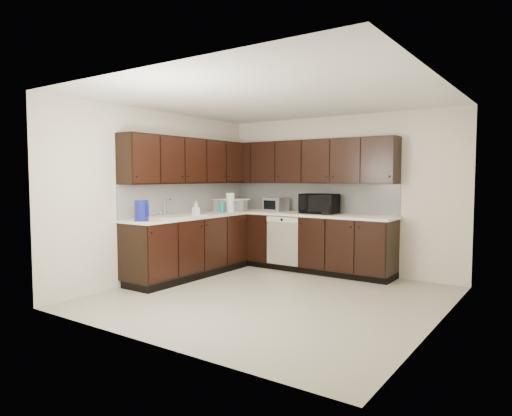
{
  "coord_description": "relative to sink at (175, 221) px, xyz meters",
  "views": [
    {
      "loc": [
        3.08,
        -4.8,
        1.54
      ],
      "look_at": [
        -0.66,
        0.6,
        1.08
      ],
      "focal_mm": 32.0,
      "sensor_mm": 36.0,
      "label": 1
    }
  ],
  "objects": [
    {
      "name": "floor",
      "position": [
        1.68,
        0.01,
        -0.88
      ],
      "size": [
        4.0,
        4.0,
        0.0
      ],
      "primitive_type": "plane",
      "color": "#AEA890",
      "rests_on": "ground"
    },
    {
      "name": "ceiling",
      "position": [
        1.68,
        0.01,
        1.62
      ],
      "size": [
        4.0,
        4.0,
        0.0
      ],
      "primitive_type": "plane",
      "rotation": [
        3.14,
        0.0,
        0.0
      ],
      "color": "white",
      "rests_on": "wall_back"
    },
    {
      "name": "wall_back",
      "position": [
        1.68,
        2.01,
        0.37
      ],
      "size": [
        4.0,
        0.02,
        2.5
      ],
      "primitive_type": "cube",
      "color": "beige",
      "rests_on": "floor"
    },
    {
      "name": "wall_left",
      "position": [
        -0.32,
        0.01,
        0.37
      ],
      "size": [
        0.02,
        4.0,
        2.5
      ],
      "primitive_type": "cube",
      "color": "beige",
      "rests_on": "floor"
    },
    {
      "name": "wall_right",
      "position": [
        3.68,
        0.01,
        0.37
      ],
      "size": [
        0.02,
        4.0,
        2.5
      ],
      "primitive_type": "cube",
      "color": "beige",
      "rests_on": "floor"
    },
    {
      "name": "wall_front",
      "position": [
        1.68,
        -1.99,
        0.37
      ],
      "size": [
        4.0,
        0.02,
        2.5
      ],
      "primitive_type": "cube",
      "color": "beige",
      "rests_on": "floor"
    },
    {
      "name": "lower_cabinets",
      "position": [
        0.67,
        1.12,
        -0.47
      ],
      "size": [
        3.0,
        2.8,
        0.9
      ],
      "color": "black",
      "rests_on": "floor"
    },
    {
      "name": "countertop",
      "position": [
        0.67,
        1.12,
        0.04
      ],
      "size": [
        3.03,
        2.83,
        0.04
      ],
      "color": "silver",
      "rests_on": "lower_cabinets"
    },
    {
      "name": "backsplash",
      "position": [
        0.46,
        1.33,
        0.3
      ],
      "size": [
        3.0,
        2.8,
        0.48
      ],
      "color": "#B5B6B1",
      "rests_on": "countertop"
    },
    {
      "name": "upper_cabinets",
      "position": [
        0.58,
        1.22,
        0.89
      ],
      "size": [
        3.0,
        2.8,
        0.7
      ],
      "color": "black",
      "rests_on": "wall_back"
    },
    {
      "name": "dishwasher",
      "position": [
        0.98,
        1.42,
        -0.33
      ],
      "size": [
        0.58,
        0.04,
        0.78
      ],
      "color": "beige",
      "rests_on": "lower_cabinets"
    },
    {
      "name": "sink",
      "position": [
        0.0,
        0.0,
        0.0
      ],
      "size": [
        0.54,
        0.82,
        0.42
      ],
      "color": "beige",
      "rests_on": "countertop"
    },
    {
      "name": "microwave",
      "position": [
        1.48,
        1.72,
        0.22
      ],
      "size": [
        0.6,
        0.43,
        0.31
      ],
      "primitive_type": "imported",
      "rotation": [
        0.0,
        0.0,
        0.08
      ],
      "color": "black",
      "rests_on": "countertop"
    },
    {
      "name": "soap_bottle_a",
      "position": [
        0.2,
        0.24,
        0.16
      ],
      "size": [
        0.11,
        0.11,
        0.2
      ],
      "primitive_type": "imported",
      "rotation": [
        0.0,
        0.0,
        -0.24
      ],
      "color": "gray",
      "rests_on": "countertop"
    },
    {
      "name": "soap_bottle_b",
      "position": [
        -0.18,
        0.67,
        0.17
      ],
      "size": [
        0.09,
        0.09,
        0.22
      ],
      "primitive_type": "imported",
      "rotation": [
        0.0,
        0.0,
        0.06
      ],
      "color": "gray",
      "rests_on": "countertop"
    },
    {
      "name": "toaster_oven",
      "position": [
        0.66,
        1.72,
        0.17
      ],
      "size": [
        0.4,
        0.32,
        0.23
      ],
      "primitive_type": "cube",
      "rotation": [
        0.0,
        0.0,
        -0.12
      ],
      "color": "#BDBEC0",
      "rests_on": "countertop"
    },
    {
      "name": "storage_bin",
      "position": [
        -0.02,
        1.36,
        0.16
      ],
      "size": [
        0.62,
        0.56,
        0.2
      ],
      "primitive_type": "cube",
      "rotation": [
        0.0,
        0.0,
        0.43
      ],
      "color": "white",
      "rests_on": "countertop"
    },
    {
      "name": "blue_pitcher",
      "position": [
        0.07,
        -0.69,
        0.2
      ],
      "size": [
        0.24,
        0.24,
        0.28
      ],
      "primitive_type": "cylinder",
      "rotation": [
        0.0,
        0.0,
        -0.34
      ],
      "color": "#0F1792",
      "rests_on": "countertop"
    },
    {
      "name": "teal_tumbler",
      "position": [
        0.15,
        0.93,
        0.15
      ],
      "size": [
        0.1,
        0.1,
        0.18
      ],
      "primitive_type": "cylinder",
      "rotation": [
        0.0,
        0.0,
        -0.23
      ],
      "color": "#0B7B72",
      "rests_on": "countertop"
    },
    {
      "name": "paper_towel_roll",
      "position": [
        0.09,
        1.21,
        0.22
      ],
      "size": [
        0.18,
        0.18,
        0.31
      ],
      "primitive_type": "cylinder",
      "rotation": [
        0.0,
        0.0,
        -0.28
      ],
      "color": "silver",
      "rests_on": "countertop"
    }
  ]
}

